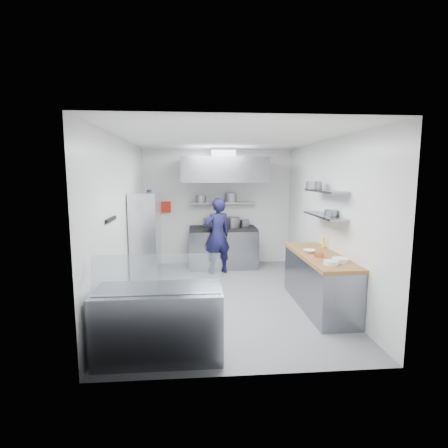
{
  "coord_description": "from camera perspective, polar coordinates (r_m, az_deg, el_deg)",
  "views": [
    {
      "loc": [
        -0.56,
        -6.04,
        2.2
      ],
      "look_at": [
        0.0,
        0.6,
        1.25
      ],
      "focal_mm": 28.0,
      "sensor_mm": 36.0,
      "label": 1
    }
  ],
  "objects": [
    {
      "name": "chef",
      "position": [
        7.75,
        -1.08,
        -1.96
      ],
      "size": [
        0.72,
        0.6,
        1.69
      ],
      "primitive_type": "imported",
      "rotation": [
        0.0,
        0.0,
        3.52
      ],
      "color": "#121236",
      "rests_on": "floor"
    },
    {
      "name": "wire_rack",
      "position": [
        7.04,
        -12.67,
        -2.52
      ],
      "size": [
        0.5,
        0.9,
        1.85
      ],
      "primitive_type": "cube",
      "color": "silver",
      "rests_on": "floor"
    },
    {
      "name": "wall_right",
      "position": [
        6.53,
        16.39,
        0.75
      ],
      "size": [
        2.8,
        5.0,
        0.02
      ],
      "primitive_type": "cube",
      "rotation": [
        1.57,
        0.0,
        -1.57
      ],
      "color": "white",
      "rests_on": "floor"
    },
    {
      "name": "stock_pot_mid",
      "position": [
        8.27,
        1.32,
        0.32
      ],
      "size": [
        0.38,
        0.38,
        0.24
      ],
      "primitive_type": "cylinder",
      "color": "slate",
      "rests_on": "cooktop"
    },
    {
      "name": "extractor_hood",
      "position": [
        7.99,
        -0.08,
        8.82
      ],
      "size": [
        1.9,
        1.15,
        0.55
      ],
      "primitive_type": "cube",
      "color": "gray",
      "rests_on": "wall_back"
    },
    {
      "name": "plate_stack_b",
      "position": [
        5.32,
        17.09,
        -6.06
      ],
      "size": [
        0.21,
        0.21,
        0.06
      ],
      "primitive_type": "cylinder",
      "color": "white",
      "rests_on": "prep_counter_top"
    },
    {
      "name": "shelf_pot_a",
      "position": [
        8.17,
        -3.79,
        4.09
      ],
      "size": [
        0.24,
        0.24,
        0.18
      ],
      "primitive_type": "cylinder",
      "color": "slate",
      "rests_on": "over_range_shelf"
    },
    {
      "name": "wall_shelf_upper",
      "position": [
        6.16,
        16.2,
        5.19
      ],
      "size": [
        0.3,
        1.3,
        0.04
      ],
      "primitive_type": "cube",
      "color": "gray",
      "rests_on": "wall_right"
    },
    {
      "name": "shelf_pot_c",
      "position": [
        6.02,
        17.05,
        1.75
      ],
      "size": [
        0.21,
        0.21,
        0.1
      ],
      "primitive_type": "cylinder",
      "color": "slate",
      "rests_on": "wall_shelf_lower"
    },
    {
      "name": "hood_duct",
      "position": [
        8.23,
        -0.22,
        11.45
      ],
      "size": [
        0.55,
        0.55,
        0.24
      ],
      "primitive_type": "cube",
      "color": "slate",
      "rests_on": "extractor_hood"
    },
    {
      "name": "gas_range",
      "position": [
        8.35,
        -0.18,
        -3.99
      ],
      "size": [
        1.6,
        0.8,
        0.9
      ],
      "primitive_type": "cube",
      "color": "gray",
      "rests_on": "floor"
    },
    {
      "name": "rack_jar",
      "position": [
        7.28,
        -12.11,
        4.78
      ],
      "size": [
        0.1,
        0.1,
        0.18
      ],
      "primitive_type": "cylinder",
      "color": "black",
      "rests_on": "wire_rack"
    },
    {
      "name": "wall_left",
      "position": [
        6.22,
        -16.28,
        0.4
      ],
      "size": [
        2.8,
        5.0,
        0.02
      ],
      "primitive_type": "cube",
      "rotation": [
        1.57,
        0.0,
        1.57
      ],
      "color": "white",
      "rests_on": "floor"
    },
    {
      "name": "mixing_bowl",
      "position": [
        6.04,
        13.74,
        -4.32
      ],
      "size": [
        0.2,
        0.2,
        0.05
      ],
      "primitive_type": "imported",
      "rotation": [
        0.0,
        0.0,
        -0.02
      ],
      "color": "white",
      "rests_on": "prep_counter_top"
    },
    {
      "name": "wall_back",
      "position": [
        8.6,
        -1.06,
        2.76
      ],
      "size": [
        3.6,
        2.8,
        0.02
      ],
      "primitive_type": "cube",
      "rotation": [
        1.57,
        0.0,
        0.0
      ],
      "color": "white",
      "rests_on": "floor"
    },
    {
      "name": "wall_shelf_lower",
      "position": [
        6.19,
        16.04,
        1.31
      ],
      "size": [
        0.3,
        1.3,
        0.04
      ],
      "primitive_type": "cube",
      "color": "gray",
      "rests_on": "wall_right"
    },
    {
      "name": "display_case",
      "position": [
        4.43,
        -10.5,
        -15.6
      ],
      "size": [
        1.5,
        0.7,
        0.85
      ],
      "primitive_type": "cube",
      "color": "gray",
      "rests_on": "floor"
    },
    {
      "name": "red_firebox",
      "position": [
        8.55,
        -9.44,
        2.76
      ],
      "size": [
        0.22,
        0.1,
        0.26
      ],
      "primitive_type": "cube",
      "color": "red",
      "rests_on": "wall_back"
    },
    {
      "name": "over_range_shelf",
      "position": [
        8.44,
        -0.32,
        3.48
      ],
      "size": [
        1.6,
        0.3,
        0.04
      ],
      "primitive_type": "cube",
      "color": "gray",
      "rests_on": "wall_back"
    },
    {
      "name": "stock_pot_left",
      "position": [
        8.37,
        -2.43,
        0.27
      ],
      "size": [
        0.29,
        0.29,
        0.2
      ],
      "primitive_type": "cylinder",
      "color": "slate",
      "rests_on": "cooktop"
    },
    {
      "name": "plate_stack_a",
      "position": [
        5.52,
        18.41,
        -5.61
      ],
      "size": [
        0.24,
        0.24,
        0.06
      ],
      "primitive_type": "cylinder",
      "color": "white",
      "rests_on": "prep_counter_top"
    },
    {
      "name": "prep_counter_top",
      "position": [
        5.96,
        15.39,
        -5.07
      ],
      "size": [
        0.65,
        2.04,
        0.06
      ],
      "primitive_type": "cube",
      "color": "olive",
      "rests_on": "prep_counter_base"
    },
    {
      "name": "ceiling",
      "position": [
        6.1,
        0.49,
        13.76
      ],
      "size": [
        5.0,
        5.0,
        0.0
      ],
      "primitive_type": "plane",
      "rotation": [
        3.14,
        0.0,
        0.0
      ],
      "color": "silver",
      "rests_on": "wall_back"
    },
    {
      "name": "knife_strip",
      "position": [
        5.32,
        -17.98,
        0.71
      ],
      "size": [
        0.04,
        0.55,
        0.05
      ],
      "primitive_type": "cube",
      "color": "black",
      "rests_on": "wall_left"
    },
    {
      "name": "squeeze_bottle",
      "position": [
        6.49,
        15.93,
        -2.95
      ],
      "size": [
        0.06,
        0.06,
        0.18
      ],
      "primitive_type": "cylinder",
      "color": "yellow",
      "rests_on": "prep_counter_top"
    },
    {
      "name": "wall_front",
      "position": [
        3.67,
        4.07,
        -4.45
      ],
      "size": [
        3.6,
        2.8,
        0.02
      ],
      "primitive_type": "cube",
      "rotation": [
        -1.57,
        0.0,
        0.0
      ],
      "color": "white",
      "rests_on": "floor"
    },
    {
      "name": "prep_counter_base",
      "position": [
        6.08,
        15.23,
        -9.21
      ],
      "size": [
        0.62,
        2.0,
        0.84
      ],
      "primitive_type": "cube",
      "color": "gray",
      "rests_on": "floor"
    },
    {
      "name": "floor",
      "position": [
        6.45,
        0.46,
        -11.82
      ],
      "size": [
        5.0,
        5.0,
        0.0
      ],
      "primitive_type": "plane",
      "color": "slate",
      "rests_on": "ground"
    },
    {
      "name": "stock_pot_right",
      "position": [
        8.46,
        3.33,
        0.21
      ],
      "size": [
        0.24,
        0.24,
        0.16
      ],
      "primitive_type": "cylinder",
      "color": "slate",
      "rests_on": "cooktop"
    },
    {
      "name": "cooktop",
      "position": [
        8.27,
        -0.18,
        -0.73
      ],
      "size": [
        1.57,
        0.78,
        0.06
      ],
      "primitive_type": "cube",
      "color": "black",
      "rests_on": "gas_range"
    },
    {
      "name": "display_glass",
      "position": [
        4.1,
        -10.9,
        -7.99
      ],
      "size": [
        1.47,
        0.19,
        0.42
      ],
      "primitive_type": "cube",
      "rotation": [
        -0.38,
        0.0,
        0.0
      ],
      "color": "silver",
      "rests_on": "display_case"
    },
    {
      "name": "rack_bin_a",
      "position": [
        7.21,
        -12.48,
        -3.28
      ],
      "size": [
        0.18,
        0.22,
        0.2
      ],
      "primitive_type": "cube",
      "color": "white",
      "rests_on": "wire_rack"
    },
    {
      "name": "copper_pan",
      "position": [
        5.75,
        15.23,
        -4.93
      ],
      "size": [
        0.14,
        0.14,
        0.06
      ],
      "primitive_type": "cylinder",
      "color": "#CE673A",
      "rests_on": "prep_counter_top"
    },
    {
      "name": "rack_bin_b",
      "position": [
        7.63,
        -12.09,
        1.15
      ],
      "size": [
        0.12,
        0.16,
        0.14
      ],
      "primitive_type": "cube",
      "color": "yellow",
      "rests_on": "wire_rack"
    },
    {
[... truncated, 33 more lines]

